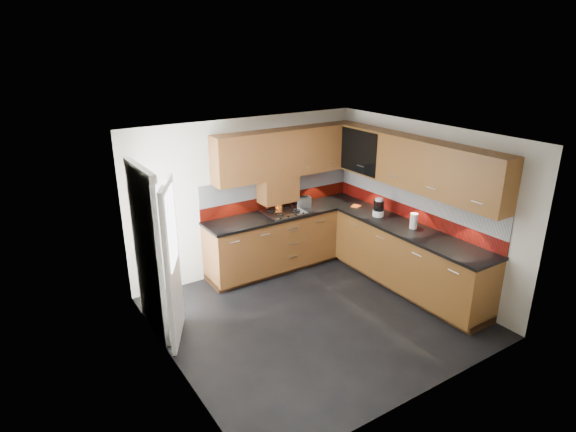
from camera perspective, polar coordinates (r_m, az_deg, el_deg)
room at (r=5.88m, az=3.47°, el=0.64°), size 4.00×3.80×2.64m
base_cabinets at (r=7.41m, az=6.68°, el=-4.04°), size 2.70×3.20×0.95m
countertop at (r=7.21m, az=6.82°, el=-0.60°), size 2.72×3.22×0.04m
backsplash at (r=7.41m, az=7.14°, el=2.34°), size 2.70×3.20×0.54m
upper_cabinets at (r=7.11m, az=7.83°, el=6.80°), size 2.50×3.20×0.72m
extractor_hood at (r=7.47m, az=-1.21°, el=3.21°), size 0.60×0.33×0.40m
glass_cabinet at (r=7.62m, az=9.21°, el=7.84°), size 0.32×0.80×0.66m
back_door at (r=5.93m, az=-15.15°, el=-4.74°), size 0.42×1.19×2.04m
gas_hob at (r=7.44m, az=-0.52°, el=0.50°), size 0.59×0.52×0.05m
utensil_pot at (r=7.55m, az=-1.14°, el=1.43°), size 0.12×0.12×0.42m
toaster at (r=7.70m, az=1.81°, el=1.70°), size 0.27×0.21×0.17m
food_processor at (r=7.39m, az=10.68°, el=0.94°), size 0.17×0.17×0.28m
paper_towel at (r=7.02m, az=14.68°, el=-0.57°), size 0.13×0.13×0.22m
orange_cloth at (r=7.79m, az=8.06°, el=1.16°), size 0.18×0.17×0.02m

